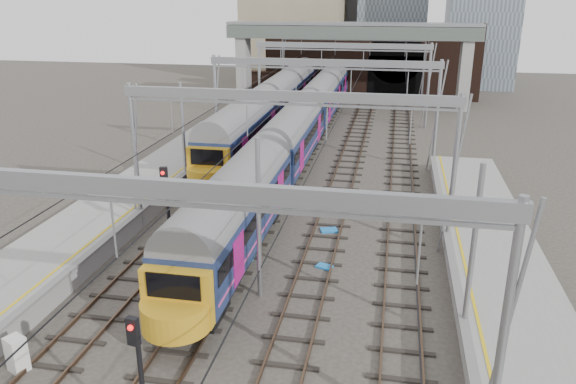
% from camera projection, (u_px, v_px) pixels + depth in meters
% --- Properties ---
extents(ground, '(160.00, 160.00, 0.00)m').
position_uv_depth(ground, '(248.00, 320.00, 22.34)').
color(ground, '#38332D').
rests_on(ground, ground).
extents(platform_left, '(4.32, 55.00, 1.12)m').
position_uv_depth(platform_left, '(51.00, 259.00, 26.27)').
color(platform_left, gray).
rests_on(platform_left, ground).
extents(platform_right, '(4.32, 47.00, 1.12)m').
position_uv_depth(platform_right, '(528.00, 361.00, 18.97)').
color(platform_right, gray).
rests_on(platform_right, ground).
extents(tracks, '(14.40, 80.00, 0.22)m').
position_uv_depth(tracks, '(307.00, 195.00, 36.22)').
color(tracks, '#4C3828').
rests_on(tracks, ground).
extents(overhead_line, '(16.80, 80.00, 8.00)m').
position_uv_depth(overhead_line, '(322.00, 78.00, 40.03)').
color(overhead_line, gray).
rests_on(overhead_line, ground).
extents(retaining_wall, '(28.00, 2.75, 9.00)m').
position_uv_depth(retaining_wall, '(366.00, 62.00, 68.70)').
color(retaining_wall, black).
rests_on(retaining_wall, ground).
extents(overbridge, '(28.00, 3.00, 9.25)m').
position_uv_depth(overbridge, '(351.00, 41.00, 62.48)').
color(overbridge, gray).
rests_on(overbridge, ground).
extents(train_main, '(2.69, 62.28, 4.67)m').
position_uv_depth(train_main, '(309.00, 114.00, 48.46)').
color(train_main, black).
rests_on(train_main, ground).
extents(train_second, '(2.82, 48.99, 4.85)m').
position_uv_depth(train_second, '(284.00, 95.00, 57.37)').
color(train_second, black).
rests_on(train_second, ground).
extents(signal_near_left, '(0.38, 0.47, 4.91)m').
position_uv_depth(signal_near_left, '(167.00, 204.00, 26.00)').
color(signal_near_left, black).
rests_on(signal_near_left, ground).
extents(signal_near_centre, '(0.34, 0.45, 4.44)m').
position_uv_depth(signal_near_centre, '(139.00, 367.00, 15.05)').
color(signal_near_centre, black).
rests_on(signal_near_centre, ground).
extents(relay_cabinet, '(0.81, 0.76, 1.29)m').
position_uv_depth(relay_cabinet, '(17.00, 354.00, 19.21)').
color(relay_cabinet, silver).
rests_on(relay_cabinet, ground).
extents(equip_cover_a, '(1.01, 0.78, 0.11)m').
position_uv_depth(equip_cover_a, '(244.00, 258.00, 27.49)').
color(equip_cover_a, blue).
rests_on(equip_cover_a, ground).
extents(equip_cover_b, '(0.87, 0.74, 0.09)m').
position_uv_depth(equip_cover_b, '(324.00, 266.00, 26.66)').
color(equip_cover_b, blue).
rests_on(equip_cover_b, ground).
extents(equip_cover_c, '(1.05, 0.88, 0.11)m').
position_uv_depth(equip_cover_c, '(329.00, 230.00, 30.72)').
color(equip_cover_c, blue).
rests_on(equip_cover_c, ground).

